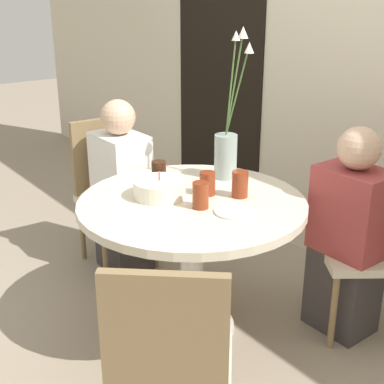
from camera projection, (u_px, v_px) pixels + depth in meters
The scene contains 16 objects.
ground_plane at pixel (192, 327), 2.75m from camera, with size 16.00×16.00×0.00m, color gray.
wall_back at pixel (357, 53), 2.94m from camera, with size 8.00×0.05×2.60m.
doorway_panel at pixel (218, 78), 3.87m from camera, with size 0.90×0.01×2.05m.
dining_table at pixel (192, 225), 2.55m from camera, with size 1.08×1.08×0.71m.
chair_far_back at pixel (381, 238), 2.59m from camera, with size 0.56×0.56×0.89m.
chair_near_front at pixel (110, 185), 3.29m from camera, with size 0.43×0.43×0.89m.
chair_right_flank at pixel (170, 365), 1.72m from camera, with size 0.56×0.56×0.89m.
birthday_cake at pixel (160, 189), 2.53m from camera, with size 0.25×0.25×0.13m.
flower_vase at pixel (227, 145), 2.73m from camera, with size 0.23×0.14×0.76m.
side_plate at pixel (235, 211), 2.36m from camera, with size 0.18×0.18×0.01m.
drink_glass_0 at pixel (159, 173), 2.68m from camera, with size 0.07×0.07×0.12m.
drink_glass_1 at pixel (201, 195), 2.39m from camera, with size 0.07×0.07×0.12m.
drink_glass_2 at pixel (207, 183), 2.55m from camera, with size 0.08×0.08×0.11m.
drink_glass_3 at pixel (240, 184), 2.52m from camera, with size 0.08×0.08×0.13m.
person_boy at pixel (348, 240), 2.59m from camera, with size 0.34×0.24×1.05m.
person_woman at pixel (122, 193), 3.17m from camera, with size 0.34×0.24×1.05m.
Camera 1 is at (1.84, -1.42, 1.64)m, focal length 50.00 mm.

